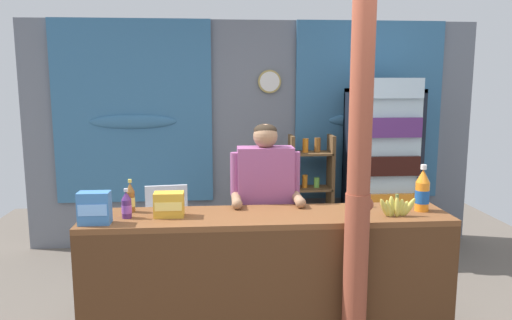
{
  "coord_description": "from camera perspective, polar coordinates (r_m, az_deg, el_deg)",
  "views": [
    {
      "loc": [
        -0.41,
        -2.87,
        1.89
      ],
      "look_at": [
        -0.12,
        0.79,
        1.3
      ],
      "focal_mm": 34.33,
      "sensor_mm": 36.0,
      "label": 1
    }
  ],
  "objects": [
    {
      "name": "drink_fridge",
      "position": [
        5.38,
        14.52,
        -0.14
      ],
      "size": [
        0.71,
        0.61,
        1.92
      ],
      "color": "black",
      "rests_on": "ground"
    },
    {
      "name": "soda_bottle_lime_soda",
      "position": [
        3.71,
        11.02,
        -3.92
      ],
      "size": [
        0.06,
        0.06,
        0.21
      ],
      "color": "#75C64C",
      "rests_on": "stall_counter"
    },
    {
      "name": "ground_plane",
      "position": [
        4.38,
        1.34,
        -16.38
      ],
      "size": [
        6.89,
        6.89,
        0.0
      ],
      "primitive_type": "plane",
      "color": "#665B51"
    },
    {
      "name": "bottle_shelf_rack",
      "position": [
        5.44,
        6.38,
        -3.67
      ],
      "size": [
        0.48,
        0.28,
        1.31
      ],
      "color": "brown",
      "rests_on": "ground"
    },
    {
      "name": "soda_bottle_iced_tea",
      "position": [
        3.59,
        -14.41,
        -4.33
      ],
      "size": [
        0.06,
        0.06,
        0.24
      ],
      "color": "brown",
      "rests_on": "stall_counter"
    },
    {
      "name": "snack_box_choco_powder",
      "position": [
        3.42,
        -10.1,
        -5.12
      ],
      "size": [
        0.2,
        0.13,
        0.17
      ],
      "color": "gold",
      "rests_on": "stall_counter"
    },
    {
      "name": "soda_bottle_orange_soda",
      "position": [
        3.7,
        18.81,
        -3.48
      ],
      "size": [
        0.1,
        0.1,
        0.34
      ],
      "color": "orange",
      "rests_on": "stall_counter"
    },
    {
      "name": "snack_box_biscuit",
      "position": [
        3.36,
        -18.31,
        -5.33
      ],
      "size": [
        0.2,
        0.12,
        0.21
      ],
      "color": "#3D75B7",
      "rests_on": "stall_counter"
    },
    {
      "name": "soda_bottle_grape_soda",
      "position": [
        3.45,
        -14.85,
        -5.15
      ],
      "size": [
        0.07,
        0.07,
        0.2
      ],
      "color": "#56286B",
      "rests_on": "stall_counter"
    },
    {
      "name": "banana_bunch",
      "position": [
        3.52,
        16.09,
        -5.32
      ],
      "size": [
        0.28,
        0.06,
        0.16
      ],
      "color": "#CCC14C",
      "rests_on": "stall_counter"
    },
    {
      "name": "shopkeeper",
      "position": [
        3.85,
        1.09,
        -4.27
      ],
      "size": [
        0.55,
        0.42,
        1.57
      ],
      "color": "#28282D",
      "rests_on": "ground"
    },
    {
      "name": "back_wall_curtained",
      "position": [
        5.61,
        -0.36,
        3.36
      ],
      "size": [
        5.11,
        0.22,
        2.56
      ],
      "color": "slate",
      "rests_on": "ground"
    },
    {
      "name": "timber_post",
      "position": [
        3.17,
        11.79,
        -4.74
      ],
      "size": [
        0.18,
        0.16,
        2.38
      ],
      "color": "brown",
      "rests_on": "ground"
    },
    {
      "name": "plastic_lawn_chair",
      "position": [
        4.94,
        -10.29,
        -7.4
      ],
      "size": [
        0.49,
        0.49,
        0.86
      ],
      "color": "silver",
      "rests_on": "ground"
    },
    {
      "name": "stall_counter",
      "position": [
        3.47,
        1.51,
        -12.93
      ],
      "size": [
        2.56,
        0.53,
        0.97
      ],
      "color": "brown",
      "rests_on": "ground"
    }
  ]
}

